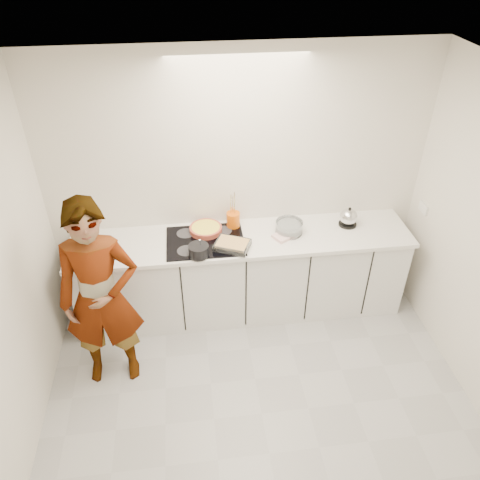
{
  "coord_description": "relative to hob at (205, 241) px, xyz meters",
  "views": [
    {
      "loc": [
        -0.48,
        -2.3,
        3.46
      ],
      "look_at": [
        -0.05,
        1.05,
        1.05
      ],
      "focal_mm": 35.0,
      "sensor_mm": 36.0,
      "label": 1
    }
  ],
  "objects": [
    {
      "name": "baking_dish",
      "position": [
        0.24,
        -0.14,
        0.04
      ],
      "size": [
        0.37,
        0.33,
        0.06
      ],
      "color": "silver",
      "rests_on": "hob"
    },
    {
      "name": "cook",
      "position": [
        -0.89,
        -0.65,
        -0.02
      ],
      "size": [
        0.66,
        0.45,
        1.79
      ],
      "primitive_type": "imported",
      "rotation": [
        0.0,
        0.0,
        0.03
      ],
      "color": "silver",
      "rests_on": "floor"
    },
    {
      "name": "ceiling",
      "position": [
        0.35,
        -1.26,
        1.68
      ],
      "size": [
        3.6,
        3.2,
        0.0
      ],
      "primitive_type": "cube",
      "color": "white",
      "rests_on": "wall_back"
    },
    {
      "name": "kettle",
      "position": [
        1.41,
        0.11,
        0.08
      ],
      "size": [
        0.19,
        0.19,
        0.2
      ],
      "color": "black",
      "rests_on": "countertop"
    },
    {
      "name": "hob",
      "position": [
        0.0,
        0.0,
        0.0
      ],
      "size": [
        0.72,
        0.54,
        0.01
      ],
      "primitive_type": "cube",
      "color": "black",
      "rests_on": "countertop"
    },
    {
      "name": "tart_dish",
      "position": [
        0.02,
        0.15,
        0.04
      ],
      "size": [
        0.41,
        0.41,
        0.05
      ],
      "color": "#BC4B36",
      "rests_on": "hob"
    },
    {
      "name": "floor",
      "position": [
        0.35,
        -1.26,
        -0.92
      ],
      "size": [
        3.6,
        3.2,
        0.0
      ],
      "primitive_type": "cube",
      "color": "#AFAFAF",
      "rests_on": "ground"
    },
    {
      "name": "tea_towel",
      "position": [
        0.74,
        -0.02,
        0.01
      ],
      "size": [
        0.24,
        0.22,
        0.03
      ],
      "primitive_type": "cube",
      "rotation": [
        0.0,
        0.0,
        0.52
      ],
      "color": "white",
      "rests_on": "countertop"
    },
    {
      "name": "utensil_crock",
      "position": [
        0.29,
        0.21,
        0.07
      ],
      "size": [
        0.15,
        0.15,
        0.16
      ],
      "primitive_type": "cylinder",
      "rotation": [
        0.0,
        0.0,
        0.22
      ],
      "color": "#EB6108",
      "rests_on": "countertop"
    },
    {
      "name": "base_cabinets",
      "position": [
        0.35,
        0.02,
        -0.48
      ],
      "size": [
        3.2,
        0.58,
        0.87
      ],
      "primitive_type": "cube",
      "color": "silver",
      "rests_on": "floor"
    },
    {
      "name": "saucepan",
      "position": [
        -0.07,
        -0.22,
        0.06
      ],
      "size": [
        0.24,
        0.24,
        0.17
      ],
      "color": "black",
      "rests_on": "hob"
    },
    {
      "name": "countertop",
      "position": [
        0.35,
        0.02,
        -0.03
      ],
      "size": [
        3.24,
        0.64,
        0.04
      ],
      "primitive_type": "cube",
      "color": "white",
      "rests_on": "base_cabinets"
    },
    {
      "name": "wall_back",
      "position": [
        0.35,
        0.34,
        0.38
      ],
      "size": [
        3.6,
        0.0,
        2.6
      ],
      "primitive_type": "cube",
      "color": "silver",
      "rests_on": "ground"
    },
    {
      "name": "mixing_bowl",
      "position": [
        0.81,
        0.05,
        0.05
      ],
      "size": [
        0.33,
        0.33,
        0.12
      ],
      "color": "silver",
      "rests_on": "countertop"
    }
  ]
}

